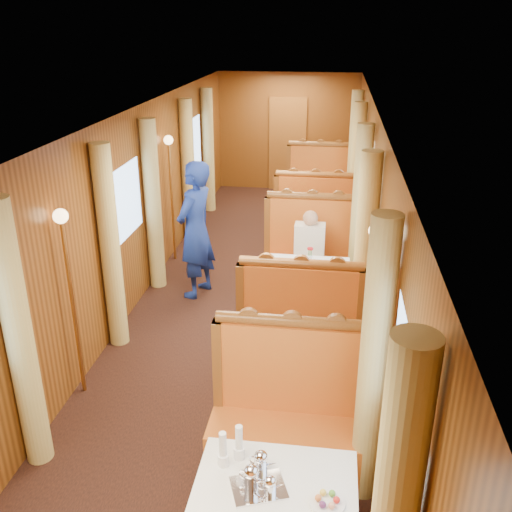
% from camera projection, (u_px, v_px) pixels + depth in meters
% --- Properties ---
extents(floor, '(3.00, 12.00, 0.01)m').
position_uv_depth(floor, '(245.00, 317.00, 7.27)').
color(floor, black).
rests_on(floor, ground).
extents(ceiling, '(3.00, 12.00, 0.01)m').
position_uv_depth(ceiling, '(244.00, 118.00, 6.31)').
color(ceiling, silver).
rests_on(ceiling, wall_left).
extents(wall_far, '(3.00, 0.01, 2.50)m').
position_uv_depth(wall_far, '(288.00, 132.00, 12.27)').
color(wall_far, brown).
rests_on(wall_far, floor).
extents(wall_left, '(0.01, 12.00, 2.50)m').
position_uv_depth(wall_left, '(124.00, 219.00, 6.98)').
color(wall_left, brown).
rests_on(wall_left, floor).
extents(wall_right, '(0.01, 12.00, 2.50)m').
position_uv_depth(wall_right, '(372.00, 231.00, 6.60)').
color(wall_right, brown).
rests_on(wall_right, floor).
extents(doorway_far, '(0.80, 0.04, 2.00)m').
position_uv_depth(doorway_far, '(287.00, 144.00, 12.34)').
color(doorway_far, brown).
rests_on(doorway_far, floor).
extents(banquette_near_aft, '(1.30, 0.55, 1.34)m').
position_uv_depth(banquette_near_aft, '(288.00, 421.00, 4.74)').
color(banquette_near_aft, '#B83B14').
rests_on(banquette_near_aft, floor).
extents(table_mid, '(1.05, 0.72, 0.75)m').
position_uv_depth(table_mid, '(305.00, 294.00, 7.03)').
color(table_mid, white).
rests_on(table_mid, floor).
extents(banquette_mid_fwd, '(1.30, 0.55, 1.34)m').
position_uv_depth(banquette_mid_fwd, '(300.00, 332.00, 6.09)').
color(banquette_mid_fwd, '#B83B14').
rests_on(banquette_mid_fwd, floor).
extents(banquette_mid_aft, '(1.30, 0.55, 1.34)m').
position_uv_depth(banquette_mid_aft, '(310.00, 259.00, 7.94)').
color(banquette_mid_aft, '#B83B14').
rests_on(banquette_mid_aft, floor).
extents(table_far, '(1.05, 0.72, 0.75)m').
position_uv_depth(table_far, '(316.00, 208.00, 10.23)').
color(table_far, white).
rests_on(table_far, floor).
extents(banquette_far_fwd, '(1.30, 0.55, 1.34)m').
position_uv_depth(banquette_far_fwd, '(314.00, 224.00, 9.29)').
color(banquette_far_fwd, '#B83B14').
rests_on(banquette_far_fwd, floor).
extents(banquette_far_aft, '(1.30, 0.55, 1.34)m').
position_uv_depth(banquette_far_aft, '(319.00, 190.00, 11.14)').
color(banquette_far_aft, '#B83B14').
rests_on(banquette_far_aft, floor).
extents(tea_tray, '(0.41, 0.36, 0.01)m').
position_uv_depth(tea_tray, '(258.00, 488.00, 3.64)').
color(tea_tray, silver).
rests_on(tea_tray, table_near).
extents(teapot_left, '(0.20, 0.17, 0.13)m').
position_uv_depth(teapot_left, '(251.00, 479.00, 3.62)').
color(teapot_left, silver).
rests_on(teapot_left, tea_tray).
extents(teapot_right, '(0.14, 0.11, 0.11)m').
position_uv_depth(teapot_right, '(270.00, 488.00, 3.57)').
color(teapot_right, silver).
rests_on(teapot_right, tea_tray).
extents(teapot_back, '(0.18, 0.15, 0.13)m').
position_uv_depth(teapot_back, '(261.00, 464.00, 3.75)').
color(teapot_back, silver).
rests_on(teapot_back, tea_tray).
extents(fruit_plate, '(0.23, 0.23, 0.05)m').
position_uv_depth(fruit_plate, '(327.00, 501.00, 3.52)').
color(fruit_plate, white).
rests_on(fruit_plate, table_near).
extents(cup_inboard, '(0.08, 0.08, 0.26)m').
position_uv_depth(cup_inboard, '(223.00, 452.00, 3.79)').
color(cup_inboard, white).
rests_on(cup_inboard, table_near).
extents(cup_outboard, '(0.08, 0.08, 0.26)m').
position_uv_depth(cup_outboard, '(239.00, 445.00, 3.85)').
color(cup_outboard, white).
rests_on(cup_outboard, table_near).
extents(rose_vase_mid, '(0.06, 0.06, 0.36)m').
position_uv_depth(rose_vase_mid, '(310.00, 253.00, 6.83)').
color(rose_vase_mid, silver).
rests_on(rose_vase_mid, table_mid).
extents(rose_vase_far, '(0.06, 0.06, 0.36)m').
position_uv_depth(rose_vase_far, '(319.00, 178.00, 10.00)').
color(rose_vase_far, silver).
rests_on(rose_vase_far, table_far).
extents(curtain_left_near_b, '(0.22, 0.22, 2.35)m').
position_uv_depth(curtain_left_near_b, '(20.00, 340.00, 4.51)').
color(curtain_left_near_b, '#D4C06C').
rests_on(curtain_left_near_b, floor).
extents(window_right_near, '(0.01, 1.20, 0.90)m').
position_uv_depth(window_right_near, '(403.00, 403.00, 3.33)').
color(window_right_near, '#88ADDC').
rests_on(window_right_near, wall_right).
extents(curtain_right_near_b, '(0.22, 0.22, 2.35)m').
position_uv_depth(curtain_right_near_b, '(374.00, 367.00, 4.16)').
color(curtain_right_near_b, '#D4C06C').
rests_on(curtain_right_near_b, floor).
extents(window_left_mid, '(0.01, 1.20, 0.90)m').
position_uv_depth(window_left_mid, '(124.00, 204.00, 6.90)').
color(window_left_mid, '#88ADDC').
rests_on(window_left_mid, wall_left).
extents(curtain_left_mid_a, '(0.22, 0.22, 2.35)m').
position_uv_depth(curtain_left_mid_a, '(110.00, 249.00, 6.28)').
color(curtain_left_mid_a, '#D4C06C').
rests_on(curtain_left_mid_a, floor).
extents(curtain_left_mid_b, '(0.22, 0.22, 2.35)m').
position_uv_depth(curtain_left_mid_b, '(153.00, 206.00, 7.71)').
color(curtain_left_mid_b, '#D4C06C').
rests_on(curtain_left_mid_b, floor).
extents(window_right_mid, '(0.01, 1.20, 0.90)m').
position_uv_depth(window_right_mid, '(372.00, 214.00, 6.53)').
color(window_right_mid, '#88ADDC').
rests_on(window_right_mid, wall_right).
extents(curtain_right_mid_a, '(0.22, 0.22, 2.35)m').
position_uv_depth(curtain_right_mid_a, '(364.00, 263.00, 5.93)').
color(curtain_right_mid_a, '#D4C06C').
rests_on(curtain_right_mid_a, floor).
extents(curtain_right_mid_b, '(0.22, 0.22, 2.35)m').
position_uv_depth(curtain_right_mid_b, '(360.00, 215.00, 7.36)').
color(curtain_right_mid_b, '#D4C06C').
rests_on(curtain_right_mid_b, floor).
extents(window_left_far, '(0.01, 1.20, 0.90)m').
position_uv_depth(window_left_far, '(193.00, 145.00, 10.10)').
color(window_left_far, '#88ADDC').
rests_on(window_left_far, wall_left).
extents(curtain_left_far_a, '(0.22, 0.22, 2.35)m').
position_uv_depth(curtain_left_far_a, '(188.00, 171.00, 9.48)').
color(curtain_left_far_a, '#D4C06C').
rests_on(curtain_left_far_a, floor).
extents(curtain_left_far_b, '(0.22, 0.22, 2.35)m').
position_uv_depth(curtain_left_far_b, '(208.00, 151.00, 10.91)').
color(curtain_left_far_b, '#D4C06C').
rests_on(curtain_left_far_b, floor).
extents(window_right_far, '(0.01, 1.20, 0.90)m').
position_uv_depth(window_right_far, '(362.00, 150.00, 9.73)').
color(window_right_far, '#88ADDC').
rests_on(window_right_far, wall_right).
extents(curtain_right_far_a, '(0.22, 0.22, 2.35)m').
position_uv_depth(curtain_right_far_a, '(356.00, 177.00, 9.13)').
color(curtain_right_far_a, '#D4C06C').
rests_on(curtain_right_far_a, floor).
extents(curtain_right_far_b, '(0.22, 0.22, 2.35)m').
position_uv_depth(curtain_right_far_b, '(354.00, 155.00, 10.56)').
color(curtain_right_far_b, '#D4C06C').
rests_on(curtain_right_far_b, floor).
extents(sconce_left_fore, '(0.14, 0.14, 1.95)m').
position_uv_depth(sconce_left_fore, '(68.00, 267.00, 5.32)').
color(sconce_left_fore, '#BF8C3F').
rests_on(sconce_left_fore, floor).
extents(sconce_right_fore, '(0.14, 0.14, 1.95)m').
position_uv_depth(sconce_right_fore, '(372.00, 284.00, 4.96)').
color(sconce_right_fore, '#BF8C3F').
rests_on(sconce_right_fore, floor).
extents(sconce_left_aft, '(0.14, 0.14, 1.95)m').
position_uv_depth(sconce_left_aft, '(170.00, 173.00, 8.52)').
color(sconce_left_aft, '#BF8C3F').
rests_on(sconce_left_aft, floor).
extents(sconce_right_aft, '(0.14, 0.14, 1.95)m').
position_uv_depth(sconce_right_aft, '(360.00, 180.00, 8.16)').
color(sconce_right_aft, '#BF8C3F').
rests_on(sconce_right_aft, floor).
extents(steward, '(0.64, 0.79, 1.86)m').
position_uv_depth(steward, '(196.00, 230.00, 7.55)').
color(steward, navy).
rests_on(steward, floor).
extents(passenger, '(0.40, 0.44, 0.76)m').
position_uv_depth(passenger, '(309.00, 245.00, 7.56)').
color(passenger, beige).
rests_on(passenger, banquette_mid_aft).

